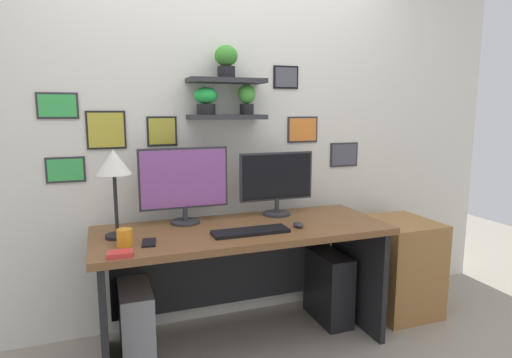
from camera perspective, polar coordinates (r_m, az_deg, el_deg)
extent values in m
plane|color=gray|center=(2.87, -1.64, -20.99)|extent=(8.00, 8.00, 0.00)
cube|color=silver|center=(2.90, -4.56, 7.33)|extent=(4.40, 0.04, 2.70)
cube|color=#2D2D33|center=(2.78, -3.90, 8.22)|extent=(0.49, 0.20, 0.03)
cube|color=#2D2D33|center=(2.79, -3.95, 12.91)|extent=(0.49, 0.20, 0.03)
cylinder|color=black|center=(2.75, -6.65, 9.19)|extent=(0.12, 0.12, 0.07)
ellipsoid|color=green|center=(2.75, -6.68, 10.98)|extent=(0.15, 0.15, 0.10)
cylinder|color=black|center=(2.79, -3.96, 13.97)|extent=(0.11, 0.11, 0.07)
ellipsoid|color=#3C8B2E|center=(2.80, -3.99, 16.02)|extent=(0.15, 0.15, 0.13)
cylinder|color=black|center=(2.83, -1.24, 9.26)|extent=(0.09, 0.09, 0.07)
ellipsoid|color=green|center=(2.83, -1.25, 11.22)|extent=(0.11, 0.11, 0.12)
cube|color=#2D2D33|center=(3.09, 6.18, 6.55)|extent=(0.23, 0.02, 0.18)
cube|color=orange|center=(3.09, 6.25, 6.55)|extent=(0.21, 0.00, 0.16)
cube|color=black|center=(2.80, -12.40, 6.22)|extent=(0.19, 0.02, 0.19)
cube|color=gold|center=(2.79, -12.37, 6.21)|extent=(0.16, 0.00, 0.16)
cube|color=#2D2D33|center=(2.78, -24.87, 8.83)|extent=(0.23, 0.02, 0.15)
cube|color=green|center=(2.77, -24.88, 8.83)|extent=(0.20, 0.00, 0.13)
cube|color=#2D2D33|center=(3.28, 11.58, 3.20)|extent=(0.23, 0.02, 0.18)
cube|color=#4C4C56|center=(3.27, 11.66, 3.18)|extent=(0.21, 0.00, 0.15)
cube|color=black|center=(3.04, 3.97, 13.33)|extent=(0.18, 0.02, 0.15)
cube|color=#4C4C56|center=(3.03, 4.04, 13.34)|extent=(0.16, 0.00, 0.13)
cube|color=black|center=(2.77, -19.29, 6.17)|extent=(0.23, 0.02, 0.23)
cube|color=gold|center=(2.76, -19.28, 6.16)|extent=(0.21, 0.00, 0.21)
cube|color=#2D2D33|center=(2.80, -23.97, 1.13)|extent=(0.22, 0.02, 0.15)
cube|color=green|center=(2.79, -23.98, 1.11)|extent=(0.20, 0.00, 0.13)
cube|color=brown|center=(2.58, -1.71, -6.86)|extent=(1.74, 0.68, 0.04)
cube|color=black|center=(2.59, -19.59, -16.20)|extent=(0.04, 0.62, 0.71)
cube|color=black|center=(3.04, 13.24, -12.00)|extent=(0.04, 0.62, 0.71)
cube|color=black|center=(2.96, -3.57, -11.65)|extent=(1.54, 0.02, 0.50)
cylinder|color=#2D2D33|center=(2.70, -9.37, -5.66)|extent=(0.18, 0.18, 0.02)
cylinder|color=#2D2D33|center=(2.68, -9.40, -4.56)|extent=(0.03, 0.03, 0.09)
cube|color=#2D2D33|center=(2.65, -9.56, 0.11)|extent=(0.54, 0.02, 0.37)
cube|color=#8C4C99|center=(2.64, -9.51, 0.07)|extent=(0.52, 0.00, 0.35)
cylinder|color=#2D2D33|center=(2.87, 2.77, -4.63)|extent=(0.18, 0.18, 0.02)
cylinder|color=#2D2D33|center=(2.86, 2.78, -3.53)|extent=(0.03, 0.03, 0.10)
cube|color=#2D2D33|center=(2.83, 2.73, 0.36)|extent=(0.51, 0.02, 0.32)
cube|color=black|center=(2.82, 2.83, 0.32)|extent=(0.48, 0.00, 0.29)
cube|color=black|center=(2.46, -0.63, -6.97)|extent=(0.44, 0.14, 0.02)
ellipsoid|color=#2D2D33|center=(2.59, 5.63, -6.06)|extent=(0.06, 0.09, 0.03)
cylinder|color=black|center=(2.49, -17.92, -7.21)|extent=(0.13, 0.13, 0.02)
cylinder|color=black|center=(2.45, -18.13, -3.25)|extent=(0.02, 0.02, 0.33)
cone|color=silver|center=(2.41, -18.40, 2.17)|extent=(0.18, 0.18, 0.13)
cube|color=black|center=(2.34, -14.04, -8.20)|extent=(0.09, 0.15, 0.01)
cylinder|color=orange|center=(2.32, -17.06, -7.45)|extent=(0.08, 0.08, 0.09)
cube|color=red|center=(2.18, -17.61, -9.47)|extent=(0.13, 0.09, 0.02)
cube|color=#9E6B38|center=(3.30, 18.47, -10.91)|extent=(0.44, 0.50, 0.67)
cube|color=#99999E|center=(2.73, -15.64, -17.89)|extent=(0.18, 0.40, 0.43)
cube|color=black|center=(3.09, 9.58, -13.90)|extent=(0.18, 0.40, 0.48)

